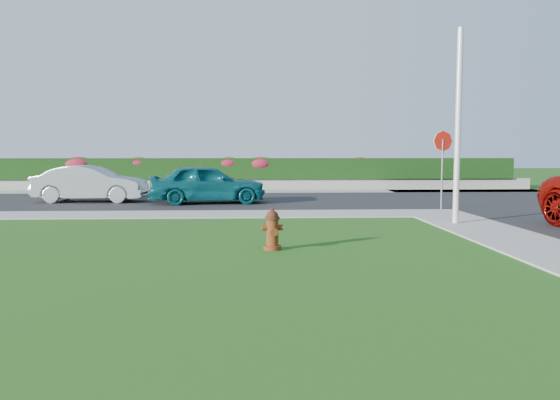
{
  "coord_description": "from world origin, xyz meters",
  "views": [
    {
      "loc": [
        1.09,
        -8.53,
        2.01
      ],
      "look_at": [
        1.68,
        4.1,
        0.9
      ],
      "focal_mm": 35.0,
      "sensor_mm": 36.0,
      "label": 1
    }
  ],
  "objects_px": {
    "sedan_silver": "(91,184)",
    "utility_pole": "(458,127)",
    "fire_hydrant": "(272,230)",
    "sedan_teal": "(208,184)",
    "stop_sign": "(443,150)"
  },
  "relations": [
    {
      "from": "sedan_silver",
      "to": "utility_pole",
      "type": "relative_size",
      "value": 0.81
    },
    {
      "from": "fire_hydrant",
      "to": "utility_pole",
      "type": "height_order",
      "value": "utility_pole"
    },
    {
      "from": "sedan_teal",
      "to": "sedan_silver",
      "type": "bearing_deg",
      "value": 73.51
    },
    {
      "from": "utility_pole",
      "to": "stop_sign",
      "type": "height_order",
      "value": "utility_pole"
    },
    {
      "from": "sedan_silver",
      "to": "stop_sign",
      "type": "distance_m",
      "value": 13.49
    },
    {
      "from": "sedan_silver",
      "to": "stop_sign",
      "type": "bearing_deg",
      "value": -102.32
    },
    {
      "from": "sedan_silver",
      "to": "utility_pole",
      "type": "xyz_separation_m",
      "value": [
        12.12,
        -7.09,
        1.93
      ]
    },
    {
      "from": "fire_hydrant",
      "to": "sedan_silver",
      "type": "distance_m",
      "value": 12.86
    },
    {
      "from": "sedan_silver",
      "to": "stop_sign",
      "type": "relative_size",
      "value": 1.58
    },
    {
      "from": "fire_hydrant",
      "to": "utility_pole",
      "type": "xyz_separation_m",
      "value": [
        5.25,
        3.77,
        2.28
      ]
    },
    {
      "from": "sedan_teal",
      "to": "sedan_silver",
      "type": "relative_size",
      "value": 1.02
    },
    {
      "from": "fire_hydrant",
      "to": "stop_sign",
      "type": "relative_size",
      "value": 0.31
    },
    {
      "from": "fire_hydrant",
      "to": "stop_sign",
      "type": "xyz_separation_m",
      "value": [
        6.11,
        7.42,
        1.67
      ]
    },
    {
      "from": "sedan_teal",
      "to": "stop_sign",
      "type": "bearing_deg",
      "value": -114.31
    },
    {
      "from": "utility_pole",
      "to": "stop_sign",
      "type": "xyz_separation_m",
      "value": [
        0.86,
        3.65,
        -0.62
      ]
    }
  ]
}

